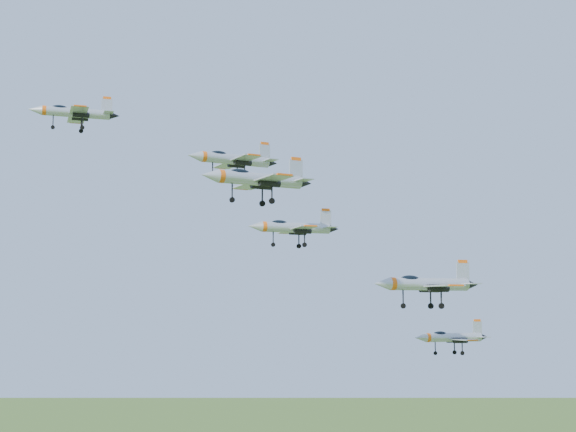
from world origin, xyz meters
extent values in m
cylinder|color=#A6ABB3|center=(-22.50, 11.60, 136.18)|extent=(9.27, 1.64, 1.33)
cone|color=#A6ABB3|center=(-28.03, 11.42, 136.18)|extent=(1.89, 1.39, 1.33)
cone|color=black|center=(-17.17, 11.78, 136.18)|extent=(1.47, 1.18, 1.13)
ellipsoid|color=black|center=(-24.75, 11.53, 136.68)|extent=(2.29, 1.03, 0.85)
cube|color=#A6ABB3|center=(-22.20, 8.74, 135.92)|extent=(2.51, 4.59, 0.14)
cube|color=#A6ABB3|center=(-22.39, 14.48, 135.92)|extent=(2.51, 4.59, 0.14)
cube|color=#A6ABB3|center=(-18.30, 11.74, 137.56)|extent=(1.54, 0.17, 2.15)
cube|color=#E75B10|center=(-18.30, 11.74, 138.69)|extent=(1.13, 0.18, 0.36)
cylinder|color=#A6ABB3|center=(-2.14, 0.21, 128.52)|extent=(9.73, 3.28, 1.39)
cone|color=#A6ABB3|center=(-7.81, -0.94, 128.52)|extent=(2.17, 1.75, 1.39)
cone|color=black|center=(3.32, 1.31, 128.52)|extent=(1.70, 1.46, 1.18)
ellipsoid|color=black|center=(-4.45, -0.26, 129.04)|extent=(2.51, 1.45, 0.88)
cube|color=#A6ABB3|center=(-1.34, -2.69, 128.25)|extent=(3.35, 5.11, 0.15)
cube|color=#A6ABB3|center=(-2.52, 3.19, 128.25)|extent=(3.35, 5.11, 0.15)
cube|color=#A6ABB3|center=(2.16, 1.08, 129.96)|extent=(1.60, 0.44, 2.25)
cube|color=#E75B10|center=(2.16, 1.08, 131.14)|extent=(1.18, 0.38, 0.37)
cylinder|color=#A6ABB3|center=(-3.98, -20.16, 122.54)|extent=(9.75, 3.18, 1.40)
cone|color=#A6ABB3|center=(-9.68, -21.24, 122.54)|extent=(2.16, 1.73, 1.40)
cone|color=black|center=(1.50, -19.11, 122.54)|extent=(1.70, 1.45, 1.19)
ellipsoid|color=black|center=(-6.30, -20.60, 123.07)|extent=(2.51, 1.43, 0.89)
cube|color=#A6ABB3|center=(-3.21, -23.07, 122.27)|extent=(3.31, 5.10, 0.15)
cube|color=#A6ABB3|center=(-4.34, -17.16, 122.27)|extent=(3.31, 5.10, 0.15)
cube|color=#A6ABB3|center=(0.34, -19.33, 123.99)|extent=(1.61, 0.43, 2.25)
cube|color=#E75B10|center=(0.34, -19.33, 125.17)|extent=(1.19, 0.37, 0.38)
cylinder|color=#A6ABB3|center=(7.27, 3.36, 119.99)|extent=(9.86, 1.69, 1.42)
cone|color=#A6ABB3|center=(1.38, 3.20, 119.99)|extent=(2.00, 1.47, 1.42)
cone|color=black|center=(12.94, 3.52, 119.99)|extent=(1.56, 1.25, 1.21)
ellipsoid|color=black|center=(4.87, 3.30, 120.52)|extent=(2.43, 1.09, 0.90)
cube|color=#A6ABB3|center=(7.57, 0.31, 119.72)|extent=(2.64, 4.87, 0.15)
cube|color=#A6ABB3|center=(7.40, 6.42, 119.72)|extent=(2.64, 4.87, 0.15)
cube|color=#A6ABB3|center=(11.74, 3.49, 121.46)|extent=(1.64, 0.18, 2.29)
cube|color=#E75B10|center=(11.74, 3.49, 122.66)|extent=(1.20, 0.19, 0.38)
cylinder|color=#A6ABB3|center=(17.78, -16.04, 111.65)|extent=(10.31, 1.95, 1.48)
cone|color=#A6ABB3|center=(11.64, -16.33, 111.65)|extent=(2.12, 1.57, 1.48)
cone|color=black|center=(23.70, -15.77, 111.65)|extent=(1.65, 1.33, 1.26)
ellipsoid|color=black|center=(15.28, -16.16, 112.21)|extent=(2.55, 1.18, 0.94)
cube|color=#A6ABB3|center=(18.16, -19.22, 111.37)|extent=(2.85, 5.13, 0.16)
cube|color=#A6ABB3|center=(17.86, -12.85, 111.37)|extent=(2.85, 5.13, 0.16)
cube|color=#A6ABB3|center=(22.45, -15.83, 113.19)|extent=(1.71, 0.22, 2.39)
cube|color=#E75B10|center=(22.45, -15.83, 114.44)|extent=(1.26, 0.22, 0.40)
cylinder|color=#A6ABB3|center=(26.82, -4.82, 104.99)|extent=(8.25, 1.48, 1.19)
cone|color=#A6ABB3|center=(21.89, -5.00, 104.99)|extent=(1.68, 1.24, 1.19)
cone|color=black|center=(31.56, -4.65, 104.99)|extent=(1.31, 1.05, 1.01)
ellipsoid|color=black|center=(24.81, -4.90, 105.43)|extent=(2.04, 0.92, 0.75)
cube|color=#A6ABB3|center=(27.09, -7.37, 104.76)|extent=(2.24, 4.09, 0.13)
cube|color=#A6ABB3|center=(26.91, -2.26, 104.76)|extent=(2.24, 4.09, 0.13)
cube|color=#A6ABB3|center=(30.56, -4.69, 106.22)|extent=(1.37, 0.16, 1.92)
cube|color=#E75B10|center=(30.56, -4.69, 107.22)|extent=(1.01, 0.16, 0.32)
camera|label=1|loc=(-25.25, -102.42, 108.58)|focal=50.00mm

